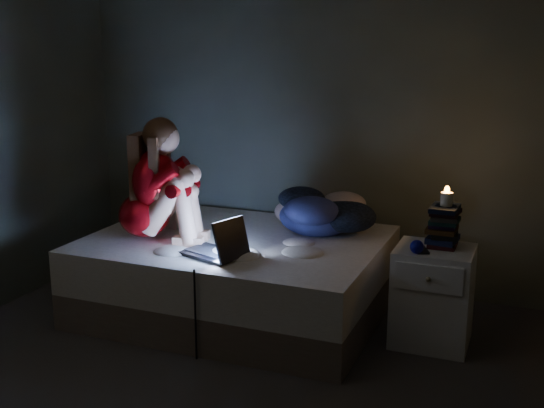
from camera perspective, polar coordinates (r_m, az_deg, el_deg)
The scene contains 12 objects.
floor at distance 3.71m, azimuth -6.80°, elevation -15.66°, with size 3.60×3.80×0.02m, color #36312E.
wall_back at distance 5.01m, azimuth 3.42°, elevation 7.89°, with size 3.60×0.02×2.60m, color #3B4035.
bed at distance 4.59m, azimuth -3.01°, elevation -5.96°, with size 1.89×1.42×0.52m, color #BDB6AC, non-canonical shape.
pillow at distance 4.96m, azimuth -9.32°, elevation -0.75°, with size 0.43×0.31×0.12m, color white.
woman at distance 4.44m, azimuth -10.70°, elevation 2.03°, with size 0.50×0.33×0.81m, color #730007, non-canonical shape.
laptop at distance 4.12m, azimuth -5.04°, elevation -2.57°, with size 0.37×0.26×0.26m, color black, non-canonical shape.
clothes_pile at distance 4.61m, azimuth 3.73°, elevation -0.45°, with size 0.54×0.43×0.32m, color navy, non-canonical shape.
nightstand at distance 4.23m, azimuth 13.26°, elevation -7.50°, with size 0.45×0.40×0.60m, color white.
book_stack at distance 4.16m, azimuth 14.25°, elevation -1.68°, with size 0.19×0.25×0.26m, color black, non-canonical shape.
candle at distance 4.12m, azimuth 14.38°, elevation 0.60°, with size 0.07×0.07×0.08m, color beige.
phone at distance 4.06m, azimuth 12.33°, elevation -3.77°, with size 0.07×0.14×0.01m, color black.
blue_orb at distance 4.00m, azimuth 11.99°, elevation -3.52°, with size 0.08×0.08×0.08m, color #080967.
Camera 1 is at (1.60, -2.82, 1.80)m, focal length 45.07 mm.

